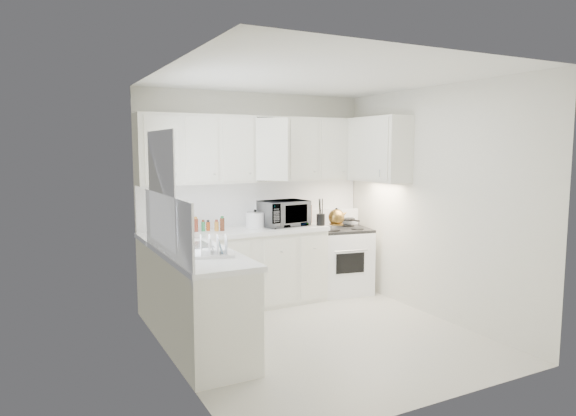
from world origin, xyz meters
TOP-DOWN VIEW (x-y plane):
  - floor at (0.00, 0.00)m, footprint 3.20×3.20m
  - ceiling at (0.00, 0.00)m, footprint 3.20×3.20m
  - wall_back at (0.00, 1.60)m, footprint 3.00×0.00m
  - wall_front at (0.00, -1.60)m, footprint 3.00×0.00m
  - wall_left at (-1.50, 0.00)m, footprint 0.00×3.20m
  - wall_right at (1.50, 0.00)m, footprint 0.00×3.20m
  - window_blinds at (-1.48, 0.35)m, footprint 0.06×0.96m
  - lower_cabinets_back at (-0.39, 1.30)m, footprint 2.22×0.60m
  - lower_cabinets_left at (-1.20, 0.20)m, footprint 0.60×1.60m
  - countertop_back at (-0.39, 1.29)m, footprint 2.24×0.64m
  - countertop_left at (-1.19, 0.20)m, footprint 0.64×1.62m
  - backsplash_back at (0.00, 1.59)m, footprint 2.98×0.02m
  - backsplash_left at (-1.49, 0.20)m, footprint 0.02×1.60m
  - upper_cabinets_back at (0.00, 1.44)m, footprint 3.00×0.33m
  - upper_cabinets_right at (1.33, 0.82)m, footprint 0.33×0.90m
  - sink at (-1.19, 0.55)m, footprint 0.42×0.38m
  - stove at (1.08, 1.26)m, footprint 0.81×0.70m
  - tea_kettle at (0.90, 1.10)m, footprint 0.31×0.29m
  - frying_pan at (1.26, 1.42)m, footprint 0.28×0.43m
  - microwave at (0.25, 1.30)m, footprint 0.61×0.38m
  - rice_cooker at (-0.12, 1.34)m, footprint 0.23×0.23m
  - paper_towel at (0.03, 1.52)m, footprint 0.12×0.12m
  - utensil_crock at (0.68, 1.12)m, footprint 0.13×0.13m
  - dish_rack at (-1.13, -0.01)m, footprint 0.44×0.37m
  - spice_left_0 at (-0.85, 1.42)m, footprint 0.06×0.06m
  - spice_left_1 at (-0.78, 1.33)m, footprint 0.06×0.06m
  - spice_left_2 at (-0.70, 1.42)m, footprint 0.06×0.06m
  - spice_left_3 at (-0.62, 1.33)m, footprint 0.06×0.06m
  - spice_left_4 at (-0.55, 1.42)m, footprint 0.06×0.06m
  - sauce_right_0 at (0.58, 1.46)m, footprint 0.06×0.06m
  - sauce_right_1 at (0.64, 1.40)m, footprint 0.06×0.06m
  - sauce_right_2 at (0.69, 1.46)m, footprint 0.06×0.06m

SIDE VIEW (x-z plane):
  - floor at x=0.00m, z-range 0.00..0.00m
  - lower_cabinets_back at x=-0.39m, z-range 0.00..0.90m
  - lower_cabinets_left at x=-1.20m, z-range 0.00..0.90m
  - stove at x=1.08m, z-range 0.00..1.11m
  - countertop_back at x=-0.39m, z-range 0.90..0.95m
  - countertop_left at x=-1.19m, z-range 0.90..0.95m
  - frying_pan at x=1.26m, z-range 0.95..0.98m
  - spice_left_0 at x=-0.85m, z-range 0.95..1.08m
  - spice_left_1 at x=-0.78m, z-range 0.95..1.08m
  - spice_left_2 at x=-0.70m, z-range 0.95..1.08m
  - spice_left_3 at x=-0.62m, z-range 0.95..1.08m
  - spice_left_4 at x=-0.55m, z-range 0.95..1.08m
  - sauce_right_0 at x=0.58m, z-range 0.95..1.14m
  - sauce_right_1 at x=0.64m, z-range 0.95..1.14m
  - sauce_right_2 at x=0.69m, z-range 0.95..1.14m
  - dish_rack at x=-1.13m, z-range 0.95..1.16m
  - tea_kettle at x=0.90m, z-range 0.94..1.18m
  - rice_cooker at x=-0.12m, z-range 0.95..1.17m
  - sink at x=-1.19m, z-range 0.92..1.22m
  - paper_towel at x=0.03m, z-range 0.95..1.22m
  - utensil_crock at x=0.68m, z-range 0.95..1.30m
  - microwave at x=0.25m, z-range 0.95..1.34m
  - backsplash_back at x=0.00m, z-range 0.95..1.50m
  - backsplash_left at x=-1.49m, z-range 0.95..1.50m
  - wall_back at x=0.00m, z-range -0.20..2.80m
  - wall_front at x=0.00m, z-range -0.20..2.80m
  - wall_left at x=-1.50m, z-range -0.30..2.90m
  - wall_right at x=1.50m, z-range -0.30..2.90m
  - upper_cabinets_back at x=0.00m, z-range 1.10..1.90m
  - upper_cabinets_right at x=1.33m, z-range 1.10..1.90m
  - window_blinds at x=-1.48m, z-range 1.02..2.08m
  - ceiling at x=0.00m, z-range 2.60..2.60m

